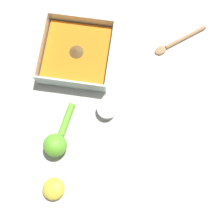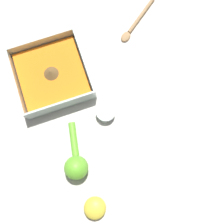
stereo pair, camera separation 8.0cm
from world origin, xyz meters
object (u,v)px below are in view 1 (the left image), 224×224
(square_dish, at_px, (77,54))
(wooden_spoon, at_px, (177,42))
(spice_bowl, at_px, (107,110))
(lemon_squeezer, at_px, (57,142))
(lemon_half, at_px, (54,189))

(square_dish, bearing_deg, wooden_spoon, 16.64)
(spice_bowl, relative_size, lemon_squeezer, 0.35)
(square_dish, xyz_separation_m, wooden_spoon, (0.32, 0.10, -0.01))
(lemon_half, bearing_deg, spice_bowl, 65.02)
(square_dish, xyz_separation_m, spice_bowl, (0.12, -0.17, -0.01))
(square_dish, distance_m, spice_bowl, 0.21)
(square_dish, height_order, spice_bowl, square_dish)
(spice_bowl, bearing_deg, lemon_squeezer, -137.40)
(square_dish, height_order, wooden_spoon, square_dish)
(lemon_squeezer, distance_m, lemon_half, 0.14)
(square_dish, height_order, lemon_half, square_dish)
(spice_bowl, xyz_separation_m, wooden_spoon, (0.20, 0.27, -0.01))
(square_dish, relative_size, lemon_half, 3.48)
(square_dish, bearing_deg, lemon_squeezer, -92.06)
(spice_bowl, bearing_deg, square_dish, 125.81)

